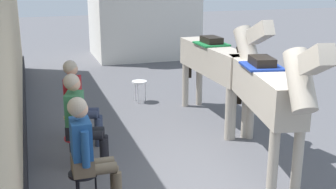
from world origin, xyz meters
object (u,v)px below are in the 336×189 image
Objects in this scene: saddled_horse_near at (266,89)px; spare_stool_white at (139,84)px; seated_visitor_far at (77,98)px; seated_visitor_middle at (80,117)px; seated_visitor_near at (87,148)px; saddled_horse_far at (216,61)px.

spare_stool_white is at bearing 103.47° from saddled_horse_near.
seated_visitor_far is 3.02× the size of spare_stool_white.
seated_visitor_far is (0.07, 0.91, 0.00)m from seated_visitor_middle.
seated_visitor_near is at bearing -93.54° from seated_visitor_far.
saddled_horse_far is at bearing 41.24° from seated_visitor_near.
seated_visitor_far reaches higher than spare_stool_white.
seated_visitor_far is (0.13, 2.03, 0.00)m from seated_visitor_near.
seated_visitor_far is 0.47× the size of saddled_horse_near.
seated_visitor_middle reaches higher than spare_stool_white.
saddled_horse_far is (2.52, 0.28, 0.38)m from seated_visitor_far.
seated_visitor_near and seated_visitor_far have the same top height.
spare_stool_white is at bearing 67.74° from seated_visitor_near.
spare_stool_white is (-1.01, 1.67, -0.76)m from saddled_horse_far.
saddled_horse_near is 3.80m from spare_stool_white.
seated_visitor_far is at bearing 85.46° from seated_visitor_middle.
seated_visitor_far is 2.56m from saddled_horse_far.
seated_visitor_middle is at bearing 87.27° from seated_visitor_near.
saddled_horse_far reaches higher than seated_visitor_middle.
saddled_horse_far is (2.59, 1.19, 0.38)m from seated_visitor_middle.
saddled_horse_near and saddled_horse_far have the same top height.
seated_visitor_far is at bearing 86.46° from seated_visitor_near.
seated_visitor_middle is 1.00× the size of seated_visitor_far.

